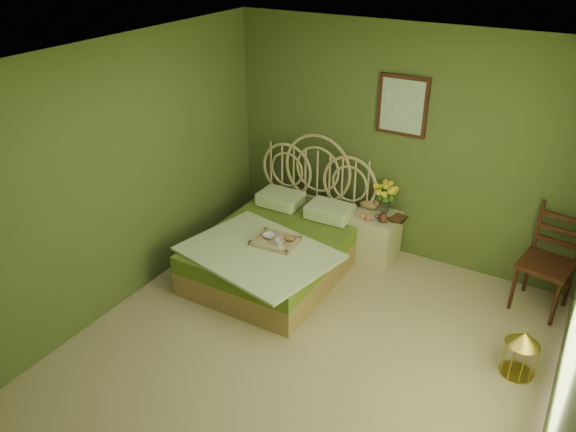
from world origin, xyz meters
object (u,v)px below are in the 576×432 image
Objects in this scene: bed at (279,247)px; chair at (550,253)px; birdcage at (520,354)px; nightstand at (376,229)px.

bed reaches higher than chair.
bed is 2.75m from chair.
nightstand is at bearing 146.87° from birdcage.
birdcage is (1.80, -1.18, -0.14)m from nightstand.
chair is at bearing 16.74° from bed.
chair reaches higher than nightstand.
birdcage is (2.62, -0.38, -0.08)m from bed.
bed is at bearing 171.71° from birdcage.
birdcage is at bearing -33.13° from nightstand.
chair is 1.23m from birdcage.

